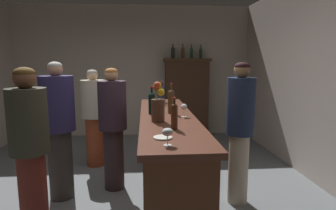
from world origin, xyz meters
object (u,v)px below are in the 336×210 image
object	(u,v)px
cheese_plate	(163,138)
patron_tall	(113,124)
bartender	(240,127)
flower_arrangement	(158,105)
wine_glass_front	(184,107)
wine_bottle_syrah	(162,93)
patron_in_grey	(30,144)
display_bottle_left	(173,52)
display_bottle_center	(191,52)
display_bottle_midleft	(183,52)
display_cabinet	(187,96)
wine_bottle_malbec	(160,95)
bar_counter	(167,161)
wine_bottle_riesling	(174,115)
wine_bottle_merlot	(171,100)
wine_glass_mid	(168,133)
display_bottle_midright	(201,53)
patron_redhead	(94,114)
wine_bottle_rose	(152,102)
patron_near_entrance	(59,126)

from	to	relation	value
cheese_plate	patron_tall	world-z (taller)	patron_tall
patron_tall	bartender	size ratio (longest dim) A/B	0.96
flower_arrangement	wine_glass_front	bearing A→B (deg)	36.85
wine_bottle_syrah	cheese_plate	distance (m)	1.99
bartender	patron_in_grey	bearing A→B (deg)	10.24
display_bottle_left	display_bottle_center	xyz separation A→B (m)	(0.41, -0.00, -0.01)
cheese_plate	display_bottle_midleft	world-z (taller)	display_bottle_midleft
display_cabinet	wine_bottle_malbec	world-z (taller)	display_cabinet
patron_tall	bartender	distance (m)	1.58
bar_counter	wine_bottle_syrah	xyz separation A→B (m)	(0.01, 1.03, 0.67)
wine_bottle_riesling	display_bottle_midleft	bearing A→B (deg)	81.30
cheese_plate	bar_counter	bearing A→B (deg)	83.58
display_cabinet	patron_tall	distance (m)	2.87
display_bottle_center	patron_in_grey	xyz separation A→B (m)	(-2.12, -3.42, -0.97)
wine_bottle_merlot	flower_arrangement	size ratio (longest dim) A/B	0.88
wine_glass_mid	display_bottle_left	xyz separation A→B (m)	(0.45, 4.20, 0.70)
flower_arrangement	display_bottle_center	size ratio (longest dim) A/B	1.32
wine_bottle_syrah	display_bottle_midleft	distance (m)	2.20
wine_glass_front	cheese_plate	bearing A→B (deg)	-108.46
wine_bottle_merlot	display_bottle_midright	bearing A→B (deg)	72.73
wine_glass_front	patron_redhead	bearing A→B (deg)	129.36
wine_bottle_syrah	patron_in_grey	world-z (taller)	patron_in_grey
wine_bottle_riesling	display_bottle_center	xyz separation A→B (m)	(0.76, 3.71, 0.66)
wine_bottle_merlot	display_bottle_left	xyz separation A→B (m)	(0.31, 2.94, 0.64)
wine_glass_front	display_bottle_midright	size ratio (longest dim) A/B	0.49
display_bottle_left	wine_bottle_syrah	bearing A→B (deg)	-99.87
display_cabinet	wine_bottle_rose	world-z (taller)	display_cabinet
wine_glass_mid	display_bottle_left	world-z (taller)	display_bottle_left
wine_glass_front	flower_arrangement	world-z (taller)	flower_arrangement
display_bottle_midright	patron_tall	world-z (taller)	display_bottle_midright
display_cabinet	wine_bottle_malbec	xyz separation A→B (m)	(-0.70, -2.19, 0.29)
wine_glass_mid	display_bottle_left	distance (m)	4.28
wine_bottle_rose	patron_in_grey	size ratio (longest dim) A/B	0.20
display_bottle_center	patron_in_grey	world-z (taller)	display_bottle_center
wine_bottle_syrah	patron_near_entrance	xyz separation A→B (m)	(-1.29, -0.73, -0.30)
bar_counter	wine_bottle_riesling	distance (m)	0.93
wine_bottle_riesling	display_bottle_center	world-z (taller)	display_bottle_center
cheese_plate	display_bottle_midright	world-z (taller)	display_bottle_midright
bartender	display_cabinet	bearing A→B (deg)	-86.37
wine_glass_mid	patron_tall	distance (m)	1.78
patron_near_entrance	patron_tall	size ratio (longest dim) A/B	1.05
display_bottle_midright	patron_in_grey	size ratio (longest dim) A/B	0.18
display_bottle_center	patron_tall	xyz separation A→B (m)	(-1.43, -2.54, -1.00)
patron_redhead	wine_bottle_riesling	bearing A→B (deg)	-3.03
display_bottle_left	flower_arrangement	bearing A→B (deg)	-98.05
wine_bottle_riesling	wine_glass_mid	world-z (taller)	wine_bottle_riesling
wine_bottle_malbec	wine_glass_front	distance (m)	1.00
wine_bottle_rose	wine_bottle_malbec	bearing A→B (deg)	79.80
wine_bottle_riesling	cheese_plate	xyz separation A→B (m)	(-0.12, -0.30, -0.12)
display_bottle_midright	wine_bottle_rose	bearing A→B (deg)	-110.96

